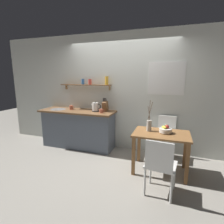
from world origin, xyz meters
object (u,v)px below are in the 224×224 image
(dining_chair_near, at_px, (160,164))
(electric_kettle, at_px, (96,107))
(knife_block, at_px, (105,106))
(twig_vase, at_px, (149,125))
(coffee_mug_spare, at_px, (101,111))
(dining_table, at_px, (161,140))
(coffee_mug_by_sink, at_px, (71,107))
(fruit_bowl, at_px, (166,130))
(dining_chair_far, at_px, (166,134))

(dining_chair_near, bearing_deg, electric_kettle, 140.75)
(dining_chair_near, distance_m, knife_block, 1.99)
(twig_vase, distance_m, coffee_mug_spare, 1.17)
(dining_table, bearing_deg, coffee_mug_by_sink, 164.75)
(fruit_bowl, relative_size, electric_kettle, 0.88)
(dining_chair_far, distance_m, twig_vase, 0.75)
(dining_chair_near, distance_m, fruit_bowl, 0.79)
(knife_block, height_order, coffee_mug_spare, knife_block)
(dining_chair_near, distance_m, twig_vase, 0.87)
(electric_kettle, bearing_deg, fruit_bowl, -18.79)
(twig_vase, height_order, coffee_mug_by_sink, twig_vase)
(dining_table, xyz_separation_m, knife_block, (-1.31, 0.65, 0.44))
(dining_chair_far, relative_size, coffee_mug_by_sink, 7.01)
(electric_kettle, relative_size, coffee_mug_by_sink, 1.94)
(electric_kettle, bearing_deg, twig_vase, -21.86)
(electric_kettle, distance_m, coffee_mug_spare, 0.24)
(dining_table, bearing_deg, twig_vase, 167.01)
(twig_vase, xyz_separation_m, electric_kettle, (-1.30, 0.52, 0.18))
(dining_chair_near, distance_m, dining_chair_far, 1.36)
(dining_chair_far, xyz_separation_m, electric_kettle, (-1.59, -0.08, 0.52))
(electric_kettle, bearing_deg, coffee_mug_by_sink, 178.00)
(fruit_bowl, bearing_deg, twig_vase, 175.90)
(dining_chair_near, relative_size, coffee_mug_spare, 7.44)
(dining_table, relative_size, coffee_mug_by_sink, 7.63)
(dining_chair_far, relative_size, fruit_bowl, 4.09)
(fruit_bowl, relative_size, coffee_mug_by_sink, 1.71)
(twig_vase, bearing_deg, knife_block, 151.29)
(twig_vase, xyz_separation_m, knife_block, (-1.09, 0.60, 0.20))
(fruit_bowl, distance_m, knife_block, 1.53)
(dining_table, distance_m, twig_vase, 0.33)
(coffee_mug_spare, bearing_deg, dining_table, -18.49)
(electric_kettle, height_order, coffee_mug_spare, electric_kettle)
(fruit_bowl, xyz_separation_m, knife_block, (-1.38, 0.62, 0.25))
(dining_chair_far, bearing_deg, knife_block, -179.85)
(twig_vase, bearing_deg, dining_chair_near, -70.70)
(fruit_bowl, height_order, coffee_mug_spare, coffee_mug_spare)
(dining_chair_far, xyz_separation_m, fruit_bowl, (0.00, -0.62, 0.29))
(dining_chair_near, bearing_deg, knife_block, 134.99)
(dining_chair_far, bearing_deg, fruit_bowl, -89.67)
(dining_table, bearing_deg, dining_chair_near, -87.02)
(dining_chair_near, xyz_separation_m, coffee_mug_by_sink, (-2.23, 1.30, 0.47))
(coffee_mug_by_sink, bearing_deg, twig_vase, -15.51)
(twig_vase, distance_m, electric_kettle, 1.41)
(dining_chair_far, xyz_separation_m, knife_block, (-1.38, -0.00, 0.54))
(knife_block, bearing_deg, dining_table, -26.23)
(knife_block, relative_size, coffee_mug_spare, 2.70)
(knife_block, xyz_separation_m, coffee_mug_spare, (-0.01, -0.20, -0.08))
(dining_chair_far, height_order, electric_kettle, electric_kettle)
(fruit_bowl, relative_size, coffee_mug_spare, 1.86)
(dining_chair_far, bearing_deg, dining_chair_near, -91.10)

